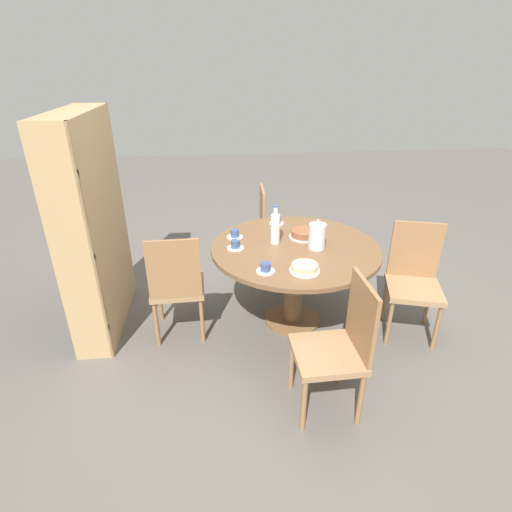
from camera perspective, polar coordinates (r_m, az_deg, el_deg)
The scene contains 15 objects.
ground_plane at distance 3.62m, azimuth 5.16°, elevation -9.13°, with size 14.00×14.00×0.00m, color #56514C.
dining_table at distance 3.32m, azimuth 5.57°, elevation -0.69°, with size 1.37×1.37×0.73m.
chair_a at distance 3.24m, azimuth -11.23°, elevation -4.00°, with size 0.43×0.43×0.93m.
chair_b at distance 2.61m, azimuth 11.65°, elevation -12.39°, with size 0.43×0.43×0.93m.
chair_c at distance 3.50m, azimuth 21.62°, elevation -3.05°, with size 0.52×0.52×0.93m.
chair_d at distance 4.23m, azimuth 2.64°, elevation 3.93°, with size 0.44×0.44×0.93m.
bookshelf at distance 3.45m, azimuth -21.97°, elevation 3.91°, with size 1.08×0.28×1.77m.
coffee_pot at distance 3.20m, azimuth 8.73°, elevation 2.95°, with size 0.14×0.14×0.24m.
water_bottle at distance 3.25m, azimuth 2.77°, elevation 4.04°, with size 0.07×0.07×0.33m.
cake_main at distance 3.41m, azimuth 6.88°, elevation 3.15°, with size 0.25×0.25×0.07m.
cake_second at distance 2.86m, azimuth 6.97°, elevation -1.72°, with size 0.22×0.22×0.06m.
cup_a at distance 3.69m, azimuth 2.97°, elevation 5.05°, with size 0.13×0.13×0.07m.
cup_b at distance 2.84m, azimuth 1.37°, elevation -1.73°, with size 0.13×0.13×0.07m.
cup_c at distance 3.39m, azimuth -3.05°, elevation 3.11°, with size 0.13×0.13×0.07m.
cup_d at distance 3.19m, azimuth -2.96°, elevation 1.56°, with size 0.13×0.13×0.07m.
Camera 1 is at (-2.89, 0.64, 2.10)m, focal length 28.00 mm.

